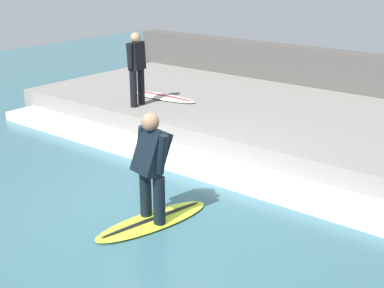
% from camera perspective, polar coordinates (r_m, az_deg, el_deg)
% --- Properties ---
extents(ground_plane, '(28.00, 28.00, 0.00)m').
position_cam_1_polar(ground_plane, '(8.03, -3.80, -6.29)').
color(ground_plane, '#335B66').
extents(concrete_ledge, '(4.40, 11.64, 0.53)m').
position_cam_1_polar(concrete_ledge, '(10.99, 10.27, 2.08)').
color(concrete_ledge, slate).
rests_on(concrete_ledge, ground_plane).
extents(back_wall, '(0.50, 12.22, 1.42)m').
position_cam_1_polar(back_wall, '(13.03, 15.64, 6.39)').
color(back_wall, '#474442').
rests_on(back_wall, ground_plane).
extents(wave_foam_crest, '(0.72, 11.06, 0.19)m').
position_cam_1_polar(wave_foam_crest, '(9.00, 2.30, -2.70)').
color(wave_foam_crest, silver).
rests_on(wave_foam_crest, ground_plane).
extents(surfboard_riding, '(1.88, 0.87, 0.07)m').
position_cam_1_polar(surfboard_riding, '(7.46, -4.18, -8.15)').
color(surfboard_riding, '#BFE02D').
rests_on(surfboard_riding, ground_plane).
extents(surfer_riding, '(0.51, 0.66, 1.51)m').
position_cam_1_polar(surfer_riding, '(7.10, -4.35, -1.94)').
color(surfer_riding, black).
rests_on(surfer_riding, surfboard_riding).
extents(surfer_waiting_near, '(0.51, 0.29, 1.51)m').
position_cam_1_polar(surfer_waiting_near, '(11.08, -5.93, 8.37)').
color(surfer_waiting_near, black).
rests_on(surfer_waiting_near, concrete_ledge).
extents(surfboard_waiting_near, '(0.54, 1.66, 0.07)m').
position_cam_1_polar(surfboard_waiting_near, '(11.79, -2.99, 5.04)').
color(surfboard_waiting_near, white).
rests_on(surfboard_waiting_near, concrete_ledge).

